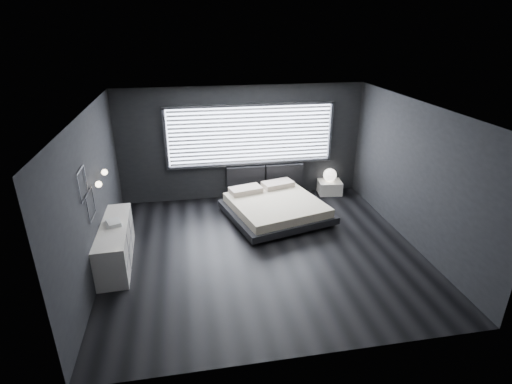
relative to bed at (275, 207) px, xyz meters
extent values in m
plane|color=black|center=(-0.55, -1.40, -0.25)|extent=(6.00, 6.00, 0.00)
plane|color=white|center=(-0.55, -1.40, 2.55)|extent=(6.00, 6.00, 0.00)
cube|color=black|center=(-0.55, 1.35, 1.15)|extent=(6.00, 0.04, 2.80)
cube|color=black|center=(-0.55, -4.15, 1.15)|extent=(6.00, 0.04, 2.80)
cube|color=black|center=(-3.55, -1.40, 1.15)|extent=(0.04, 5.50, 2.80)
cube|color=black|center=(2.45, -1.40, 1.15)|extent=(0.04, 5.50, 2.80)
cube|color=white|center=(-0.35, 1.33, 1.36)|extent=(4.00, 0.02, 1.38)
cube|color=#47474C|center=(-2.39, 1.30, 1.36)|extent=(0.06, 0.08, 1.48)
cube|color=#47474C|center=(1.69, 1.30, 1.36)|extent=(0.06, 0.08, 1.48)
cube|color=#47474C|center=(-0.35, 1.30, 2.09)|extent=(4.14, 0.08, 0.06)
cube|color=#47474C|center=(-0.35, 1.30, 0.63)|extent=(4.14, 0.08, 0.06)
cube|color=silver|center=(-0.35, 1.27, 1.36)|extent=(3.94, 0.03, 1.32)
cube|color=black|center=(-0.49, 1.24, 0.32)|extent=(0.96, 0.16, 0.52)
cube|color=black|center=(0.51, 1.24, 0.32)|extent=(0.96, 0.16, 0.52)
cylinder|color=silver|center=(-3.50, -1.35, 1.35)|extent=(0.10, 0.02, 0.02)
sphere|color=#FFE5B7|center=(-3.43, -1.35, 1.35)|extent=(0.11, 0.11, 0.11)
cylinder|color=silver|center=(-3.50, -0.75, 1.35)|extent=(0.10, 0.02, 0.02)
sphere|color=#FFE5B7|center=(-3.43, -0.75, 1.35)|extent=(0.11, 0.11, 0.11)
cube|color=#47474C|center=(-3.52, -1.95, 1.83)|extent=(0.01, 0.46, 0.02)
cube|color=#47474C|center=(-3.52, -1.95, 1.37)|extent=(0.01, 0.46, 0.02)
cube|color=#47474C|center=(-3.52, -1.72, 1.60)|extent=(0.01, 0.02, 0.46)
cube|color=#47474C|center=(-3.52, -2.18, 1.60)|extent=(0.01, 0.02, 0.46)
cube|color=#47474C|center=(-3.52, -1.70, 1.36)|extent=(0.01, 0.46, 0.02)
cube|color=#47474C|center=(-3.52, -1.70, 0.90)|extent=(0.01, 0.46, 0.02)
cube|color=#47474C|center=(-3.52, -1.47, 1.13)|extent=(0.01, 0.02, 0.46)
cube|color=#47474C|center=(-3.52, -1.93, 1.13)|extent=(0.01, 0.02, 0.46)
cube|color=black|center=(-0.66, -1.06, -0.21)|extent=(0.14, 0.14, 0.08)
cube|color=black|center=(1.10, -0.59, -0.21)|extent=(0.14, 0.14, 0.08)
cube|color=black|center=(-1.08, 0.52, -0.21)|extent=(0.14, 0.14, 0.08)
cube|color=black|center=(0.68, 0.98, -0.21)|extent=(0.14, 0.14, 0.08)
cube|color=black|center=(0.01, -0.04, -0.10)|extent=(2.55, 2.48, 0.15)
cube|color=beige|center=(0.01, -0.04, 0.07)|extent=(2.29, 2.29, 0.19)
cube|color=#BEAFA1|center=(-0.60, 0.57, 0.23)|extent=(0.82, 0.58, 0.12)
cube|color=#BEAFA1|center=(0.24, 0.79, 0.23)|extent=(0.82, 0.58, 0.12)
cube|color=white|center=(1.70, 1.10, -0.08)|extent=(0.63, 0.55, 0.34)
sphere|color=white|center=(1.69, 1.10, 0.26)|extent=(0.34, 0.34, 0.34)
cube|color=white|center=(-3.33, -1.29, 0.13)|extent=(0.62, 1.92, 0.76)
cube|color=#47474C|center=(-3.06, -1.28, 0.13)|extent=(0.10, 1.88, 0.74)
cube|color=silver|center=(-3.31, -1.24, 0.53)|extent=(0.34, 0.40, 0.04)
cube|color=silver|center=(-3.30, -1.26, 0.56)|extent=(0.31, 0.36, 0.03)
camera|label=1|loc=(-1.89, -8.04, 3.91)|focal=28.00mm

